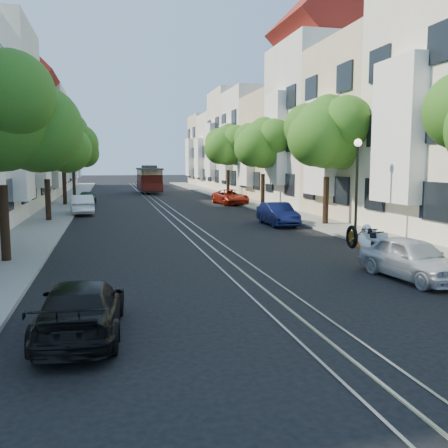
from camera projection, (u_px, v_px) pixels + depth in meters
ground at (155, 201)px, 43.05m from camera, size 200.00×200.00×0.00m
sidewalk_east at (236, 199)px, 44.67m from camera, size 2.50×80.00×0.12m
sidewalk_west at (68, 202)px, 41.43m from camera, size 2.50×80.00×0.12m
rail_left at (149, 201)px, 42.93m from camera, size 0.06×80.00×0.02m
rail_slot at (155, 201)px, 43.05m from camera, size 0.06×80.00×0.02m
rail_right at (162, 201)px, 43.18m from camera, size 0.06×80.00×0.02m
lane_line at (155, 201)px, 43.05m from camera, size 0.08×80.00×0.01m
townhouses_east at (286, 142)px, 45.00m from camera, size 7.75×72.00×12.00m
townhouses_west at (5, 140)px, 39.70m from camera, size 7.75×72.00×11.76m
tree_e_b at (329, 135)px, 25.70m from camera, size 4.93×4.08×6.68m
tree_e_c at (264, 145)px, 36.36m from camera, size 4.84×3.99×6.52m
tree_e_d at (229, 146)px, 46.97m from camera, size 5.01×4.16×6.85m
tree_w_a at (1, 116)px, 15.72m from camera, size 4.93×4.08×6.68m
tree_w_b at (47, 143)px, 27.36m from camera, size 4.72×3.87×6.27m
tree_w_c at (63, 140)px, 37.92m from camera, size 5.13×4.28×7.09m
tree_w_d at (73, 150)px, 48.62m from camera, size 4.84×3.99×6.52m
lamp_east at (357, 173)px, 20.91m from camera, size 0.32×0.32×4.16m
lamp_west at (73, 169)px, 35.50m from camera, size 0.32×0.32×4.16m
sportbike_rider at (371, 244)px, 15.29m from camera, size 0.87×1.94×1.39m
cable_car at (149, 178)px, 54.91m from camera, size 2.48×7.30×2.78m
parked_car_e_near at (412, 258)px, 14.04m from camera, size 1.84×3.67×1.20m
parked_car_e_mid at (278, 214)px, 26.38m from camera, size 1.31×3.66×1.20m
parked_car_e_far at (231, 197)px, 39.84m from camera, size 2.41×4.50×1.20m
parked_car_w_near at (81, 309)px, 9.41m from camera, size 1.74×3.81×1.08m
parked_car_w_mid at (82, 205)px, 32.02m from camera, size 1.73×3.96×1.27m
parked_car_w_far at (87, 197)px, 39.98m from camera, size 1.42×3.28×1.10m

